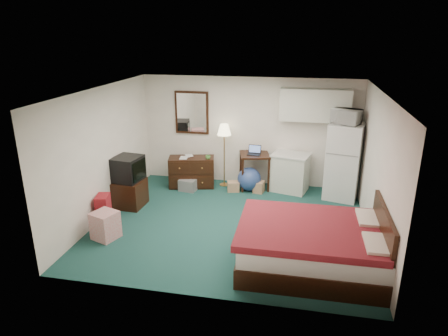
% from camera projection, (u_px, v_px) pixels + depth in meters
% --- Properties ---
extents(floor, '(5.00, 4.50, 0.01)m').
position_uv_depth(floor, '(231.00, 223.00, 7.58)').
color(floor, '#16312D').
rests_on(floor, ground).
extents(ceiling, '(5.00, 4.50, 0.01)m').
position_uv_depth(ceiling, '(232.00, 91.00, 6.76)').
color(ceiling, silver).
rests_on(ceiling, walls).
extents(walls, '(5.01, 4.51, 2.50)m').
position_uv_depth(walls, '(231.00, 161.00, 7.17)').
color(walls, silver).
rests_on(walls, floor).
extents(mirror, '(0.80, 0.06, 1.00)m').
position_uv_depth(mirror, '(192.00, 113.00, 9.35)').
color(mirror, white).
rests_on(mirror, walls).
extents(upper_cabinets, '(1.50, 0.35, 0.70)m').
position_uv_depth(upper_cabinets, '(315.00, 105.00, 8.60)').
color(upper_cabinets, beige).
rests_on(upper_cabinets, walls).
extents(headboard, '(0.06, 1.56, 1.00)m').
position_uv_depth(headboard, '(382.00, 241.00, 5.85)').
color(headboard, black).
rests_on(headboard, walls).
extents(dresser, '(1.11, 0.68, 0.71)m').
position_uv_depth(dresser, '(192.00, 172.00, 9.29)').
color(dresser, black).
rests_on(dresser, floor).
extents(floor_lamp, '(0.38, 0.38, 1.47)m').
position_uv_depth(floor_lamp, '(224.00, 155.00, 9.23)').
color(floor_lamp, '#DB9A4D').
rests_on(floor_lamp, floor).
extents(desk, '(0.78, 0.78, 0.82)m').
position_uv_depth(desk, '(254.00, 171.00, 9.20)').
color(desk, black).
rests_on(desk, floor).
extents(exercise_ball, '(0.63, 0.63, 0.54)m').
position_uv_depth(exercise_ball, '(249.00, 179.00, 9.08)').
color(exercise_ball, navy).
rests_on(exercise_ball, floor).
extents(kitchen_counter, '(0.88, 0.75, 0.84)m').
position_uv_depth(kitchen_counter, '(290.00, 173.00, 9.03)').
color(kitchen_counter, beige).
rests_on(kitchen_counter, floor).
extents(fridge, '(0.83, 0.83, 1.65)m').
position_uv_depth(fridge, '(344.00, 162.00, 8.51)').
color(fridge, silver).
rests_on(fridge, floor).
extents(bed, '(2.14, 1.68, 0.68)m').
position_uv_depth(bed, '(311.00, 247.00, 6.11)').
color(bed, '#54070F').
rests_on(bed, floor).
extents(tv_stand, '(0.58, 0.63, 0.55)m').
position_uv_depth(tv_stand, '(130.00, 193.00, 8.27)').
color(tv_stand, black).
rests_on(tv_stand, floor).
extents(suitcase, '(0.29, 0.39, 0.58)m').
position_uv_depth(suitcase, '(104.00, 210.00, 7.49)').
color(suitcase, maroon).
rests_on(suitcase, floor).
extents(retail_box, '(0.50, 0.50, 0.49)m').
position_uv_depth(retail_box, '(105.00, 225.00, 6.98)').
color(retail_box, silver).
rests_on(retail_box, floor).
extents(file_bin, '(0.41, 0.33, 0.26)m').
position_uv_depth(file_bin, '(188.00, 185.00, 9.11)').
color(file_bin, slate).
rests_on(file_bin, floor).
extents(cardboard_box_a, '(0.31, 0.28, 0.22)m').
position_uv_depth(cardboard_box_a, '(233.00, 186.00, 9.08)').
color(cardboard_box_a, '#896B4C').
rests_on(cardboard_box_a, floor).
extents(cardboard_box_b, '(0.26, 0.29, 0.25)m').
position_uv_depth(cardboard_box_b, '(259.00, 187.00, 9.01)').
color(cardboard_box_b, '#896B4C').
rests_on(cardboard_box_b, floor).
extents(laptop, '(0.30, 0.25, 0.20)m').
position_uv_depth(laptop, '(254.00, 151.00, 8.98)').
color(laptop, black).
rests_on(laptop, desk).
extents(crt_tv, '(0.62, 0.66, 0.50)m').
position_uv_depth(crt_tv, '(128.00, 169.00, 8.13)').
color(crt_tv, black).
rests_on(crt_tv, tv_stand).
extents(microwave, '(0.64, 0.52, 0.38)m').
position_uv_depth(microwave, '(346.00, 115.00, 8.16)').
color(microwave, silver).
rests_on(microwave, fridge).
extents(book_a, '(0.18, 0.04, 0.24)m').
position_uv_depth(book_a, '(180.00, 153.00, 9.09)').
color(book_a, '#896B4C').
rests_on(book_a, dresser).
extents(book_b, '(0.15, 0.10, 0.22)m').
position_uv_depth(book_b, '(186.00, 152.00, 9.22)').
color(book_b, '#896B4C').
rests_on(book_b, dresser).
extents(mug, '(0.12, 0.10, 0.11)m').
position_uv_depth(mug, '(208.00, 157.00, 9.04)').
color(mug, '#508D3A').
rests_on(mug, dresser).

